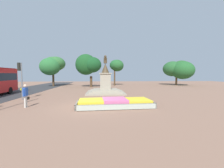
# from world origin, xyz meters

# --- Properties ---
(ground_plane) EXTENTS (84.02, 84.02, 0.00)m
(ground_plane) POSITION_xyz_m (0.00, 0.00, 0.00)
(ground_plane) COLOR #8C6651
(flower_planter) EXTENTS (6.11, 2.95, 0.63)m
(flower_planter) POSITION_xyz_m (2.04, -0.07, 0.27)
(flower_planter) COLOR #38281C
(flower_planter) RESTS_ON ground_plane
(statue_monument) EXTENTS (4.97, 4.97, 5.08)m
(statue_monument) POSITION_xyz_m (1.51, 8.34, 0.96)
(statue_monument) COLOR gray
(statue_monument) RESTS_ON ground_plane
(traffic_light_mid_block) EXTENTS (0.41, 0.29, 3.69)m
(traffic_light_mid_block) POSITION_xyz_m (-7.01, 3.69, 2.54)
(traffic_light_mid_block) COLOR slate
(traffic_light_mid_block) RESTS_ON ground_plane
(pedestrian_with_handbag) EXTENTS (0.25, 0.73, 1.78)m
(pedestrian_with_handbag) POSITION_xyz_m (-4.80, 0.05, 1.01)
(pedestrian_with_handbag) COLOR beige
(pedestrian_with_handbag) RESTS_ON ground_plane
(park_tree_far_left) EXTENTS (6.30, 6.41, 5.69)m
(park_tree_far_left) POSITION_xyz_m (18.71, 21.51, 3.70)
(park_tree_far_left) COLOR brown
(park_tree_far_left) RESTS_ON ground_plane
(park_tree_behind_statue) EXTENTS (4.85, 5.32, 6.32)m
(park_tree_behind_statue) POSITION_xyz_m (-9.32, 20.78, 4.49)
(park_tree_behind_statue) COLOR #4C3823
(park_tree_behind_statue) RESTS_ON ground_plane
(park_tree_far_right) EXTENTS (3.16, 3.28, 5.84)m
(park_tree_far_right) POSITION_xyz_m (4.42, 22.19, 4.55)
(park_tree_far_right) COLOR #4C3823
(park_tree_far_right) RESTS_ON ground_plane
(park_tree_street_side) EXTENTS (5.04, 3.70, 6.47)m
(park_tree_street_side) POSITION_xyz_m (-1.60, 17.81, 4.40)
(park_tree_street_side) COLOR #4C3823
(park_tree_street_side) RESTS_ON ground_plane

